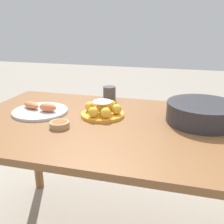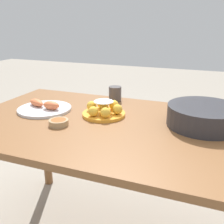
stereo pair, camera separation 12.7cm
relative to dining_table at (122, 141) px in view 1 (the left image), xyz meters
name	(u,v)px [view 1 (the left image)]	position (x,y,z in m)	size (l,w,h in m)	color
dining_table	(122,141)	(0.00, 0.00, 0.00)	(1.54, 0.86, 0.74)	brown
cake_plate	(103,110)	(-0.12, 0.08, 0.12)	(0.22, 0.22, 0.08)	gold
serving_bowl	(202,112)	(0.36, 0.12, 0.14)	(0.34, 0.34, 0.10)	#2D2D33
sauce_bowl	(60,124)	(-0.27, -0.12, 0.11)	(0.09, 0.09, 0.03)	tan
seafood_platter	(40,110)	(-0.46, 0.04, 0.11)	(0.29, 0.29, 0.06)	silver
cup_far	(109,94)	(-0.16, 0.35, 0.13)	(0.08, 0.08, 0.09)	#4C4747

